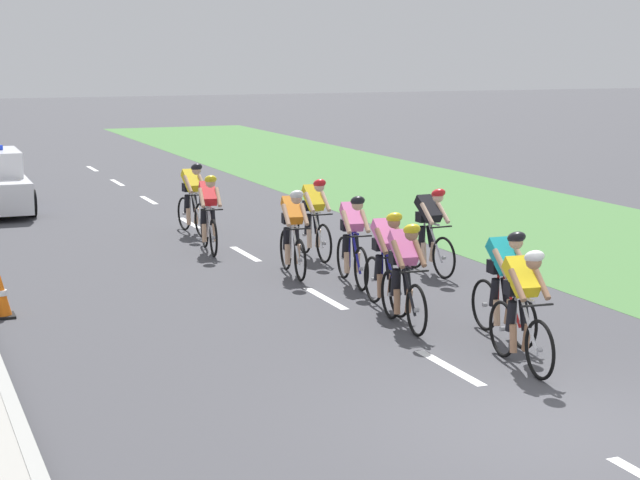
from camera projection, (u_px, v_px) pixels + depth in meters
name	position (u px, v px, depth m)	size (l,w,h in m)	color
ground_plane	(562.00, 430.00, 10.99)	(160.00, 160.00, 0.00)	#424247
grass_verge	(477.00, 207.00, 26.44)	(7.00, 60.00, 0.01)	#4C7F42
lane_markings_centre	(215.00, 237.00, 22.27)	(0.14, 29.60, 0.01)	white
cyclist_lead	(522.00, 306.00, 13.00)	(0.45, 1.72, 1.56)	black
cyclist_second	(505.00, 283.00, 14.29)	(0.42, 1.72, 1.56)	black
cyclist_third	(404.00, 273.00, 14.91)	(0.44, 1.72, 1.56)	black
cyclist_fourth	(387.00, 259.00, 15.92)	(0.43, 1.72, 1.56)	black
cyclist_fifth	(353.00, 238.00, 17.65)	(0.46, 1.72, 1.56)	black
cyclist_sixth	(293.00, 231.00, 18.37)	(0.45, 1.72, 1.56)	black
cyclist_seventh	(430.00, 229.00, 18.54)	(0.43, 1.72, 1.56)	black
cyclist_eighth	(314.00, 217.00, 19.90)	(0.42, 1.72, 1.56)	black
cyclist_ninth	(209.00, 212.00, 20.50)	(0.45, 1.72, 1.56)	black
cyclist_tenth	(193.00, 197.00, 22.55)	(0.45, 1.72, 1.56)	black
traffic_cone_near	(1.00, 297.00, 15.56)	(0.36, 0.36, 0.64)	black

